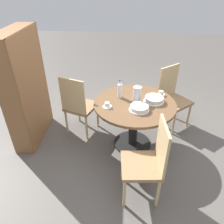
{
  "coord_description": "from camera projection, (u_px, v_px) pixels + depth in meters",
  "views": [
    {
      "loc": [
        -2.52,
        0.12,
        2.21
      ],
      "look_at": [
        0.0,
        0.31,
        0.56
      ],
      "focal_mm": 35.0,
      "sensor_mm": 36.0,
      "label": 1
    }
  ],
  "objects": [
    {
      "name": "chair_c",
      "position": [
        79.0,
        105.0,
        3.27
      ],
      "size": [
        0.54,
        0.54,
        0.98
      ],
      "rotation": [
        0.0,
        0.0,
        7.5
      ],
      "color": "tan",
      "rests_on": "ground_plane"
    },
    {
      "name": "dining_table",
      "position": [
        134.0,
        113.0,
        3.0
      ],
      "size": [
        1.1,
        1.1,
        0.72
      ],
      "color": "black",
      "rests_on": "ground_plane"
    },
    {
      "name": "chair_b",
      "position": [
        172.0,
        96.0,
        3.48
      ],
      "size": [
        0.59,
        0.59,
        0.98
      ],
      "rotation": [
        0.0,
        0.0,
        5.4
      ],
      "color": "tan",
      "rests_on": "ground_plane"
    },
    {
      "name": "coffee_pot",
      "position": [
        137.0,
        94.0,
        2.86
      ],
      "size": [
        0.11,
        0.11,
        0.26
      ],
      "color": "silver",
      "rests_on": "dining_table"
    },
    {
      "name": "cup_b",
      "position": [
        107.0,
        105.0,
        2.8
      ],
      "size": [
        0.12,
        0.12,
        0.06
      ],
      "color": "white",
      "rests_on": "dining_table"
    },
    {
      "name": "ground_plane",
      "position": [
        132.0,
        144.0,
        3.31
      ],
      "size": [
        14.0,
        14.0,
        0.0
      ],
      "primitive_type": "plane",
      "color": "#56514C"
    },
    {
      "name": "cake_main",
      "position": [
        154.0,
        99.0,
        2.91
      ],
      "size": [
        0.28,
        0.28,
        0.07
      ],
      "color": "silver",
      "rests_on": "dining_table"
    },
    {
      "name": "cake_second",
      "position": [
        139.0,
        108.0,
        2.74
      ],
      "size": [
        0.26,
        0.26,
        0.06
      ],
      "color": "silver",
      "rests_on": "dining_table"
    },
    {
      "name": "chair_a",
      "position": [
        148.0,
        161.0,
        2.31
      ],
      "size": [
        0.45,
        0.45,
        0.98
      ],
      "rotation": [
        0.0,
        0.0,
        3.22
      ],
      "color": "tan",
      "rests_on": "ground_plane"
    },
    {
      "name": "water_bottle",
      "position": [
        120.0,
        90.0,
        2.97
      ],
      "size": [
        0.06,
        0.06,
        0.26
      ],
      "color": "silver",
      "rests_on": "dining_table"
    },
    {
      "name": "bookshelf",
      "position": [
        28.0,
        92.0,
        3.07
      ],
      "size": [
        0.89,
        0.28,
        1.61
      ],
      "rotation": [
        0.0,
        0.0,
        3.14
      ],
      "color": "brown",
      "rests_on": "ground_plane"
    },
    {
      "name": "cup_a",
      "position": [
        161.0,
        93.0,
        3.07
      ],
      "size": [
        0.12,
        0.12,
        0.06
      ],
      "color": "white",
      "rests_on": "dining_table"
    }
  ]
}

